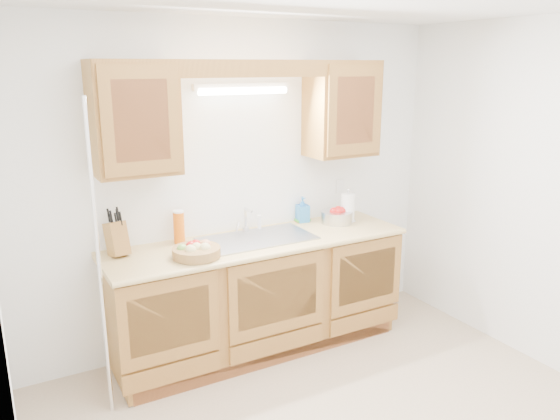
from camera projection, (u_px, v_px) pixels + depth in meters
room at (356, 237)px, 2.98m from camera, size 3.52×3.50×2.50m
base_cabinets at (258, 296)px, 4.21m from camera, size 2.20×0.60×0.86m
countertop at (259, 242)px, 4.08m from camera, size 2.30×0.63×0.04m
upper_cabinet_left at (134, 118)px, 3.57m from camera, size 0.55×0.33×0.75m
upper_cabinet_right at (341, 109)px, 4.35m from camera, size 0.55×0.33×0.75m
valance at (256, 68)px, 3.76m from camera, size 2.20×0.05×0.12m
fluorescent_fixture at (243, 88)px, 3.99m from camera, size 0.76×0.08×0.08m
sink at (257, 248)px, 4.11m from camera, size 0.84×0.46×0.36m
wire_shelf_pole at (99, 265)px, 3.27m from camera, size 0.03×0.03×2.00m
outlet_plate at (340, 186)px, 4.72m from camera, size 0.08×0.01×0.12m
fruit_basket at (196, 251)px, 3.70m from camera, size 0.39×0.39×0.10m
knife_block at (117, 238)px, 3.72m from camera, size 0.15×0.21×0.34m
orange_canister at (179, 227)px, 3.97m from camera, size 0.10×0.10×0.24m
soap_bottle at (303, 209)px, 4.52m from camera, size 0.11×0.11×0.21m
sponge at (302, 221)px, 4.54m from camera, size 0.12×0.08×0.02m
paper_towel at (348, 208)px, 4.51m from camera, size 0.14×0.14×0.29m
apple_bowl at (337, 216)px, 4.50m from camera, size 0.32×0.32×0.14m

